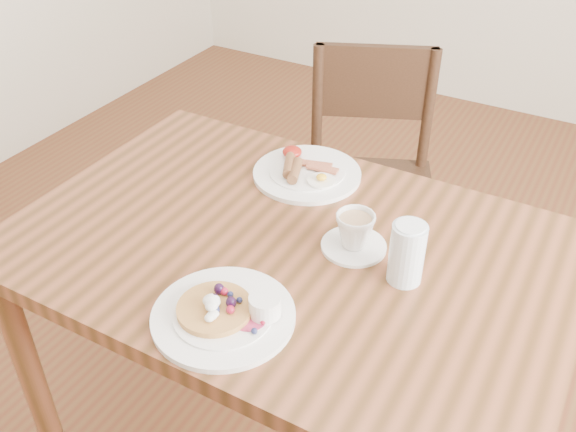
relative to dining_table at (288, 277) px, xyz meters
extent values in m
cube|color=brown|center=(0.00, 0.00, 0.08)|extent=(1.20, 0.80, 0.04)
cylinder|color=brown|center=(-0.54, -0.34, -0.30)|extent=(0.06, 0.06, 0.71)
cylinder|color=brown|center=(0.54, 0.34, -0.30)|extent=(0.06, 0.06, 0.71)
cylinder|color=brown|center=(-0.54, 0.34, -0.30)|extent=(0.06, 0.06, 0.71)
cube|color=#331E12|center=(-0.09, 0.68, -0.20)|extent=(0.55, 0.55, 0.04)
cylinder|color=#331E12|center=(-0.18, 0.44, -0.44)|extent=(0.04, 0.04, 0.43)
cylinder|color=#331E12|center=(0.15, 0.58, -0.44)|extent=(0.04, 0.04, 0.43)
cylinder|color=#331E12|center=(-0.32, 0.77, -0.44)|extent=(0.04, 0.04, 0.43)
cylinder|color=#331E12|center=(0.01, 0.91, -0.44)|extent=(0.04, 0.04, 0.43)
cylinder|color=#331E12|center=(0.01, 0.91, 0.01)|extent=(0.04, 0.04, 0.43)
cylinder|color=#331E12|center=(-0.32, 0.77, 0.01)|extent=(0.04, 0.04, 0.43)
cube|color=#331E12|center=(-0.16, 0.85, 0.11)|extent=(0.36, 0.18, 0.24)
cylinder|color=white|center=(0.01, -0.26, 0.10)|extent=(0.27, 0.27, 0.01)
cylinder|color=white|center=(0.01, -0.26, 0.11)|extent=(0.19, 0.19, 0.01)
cylinder|color=#B22D59|center=(0.06, -0.25, 0.12)|extent=(0.07, 0.07, 0.00)
cylinder|color=#C68C47|center=(-0.01, -0.27, 0.12)|extent=(0.14, 0.14, 0.01)
ellipsoid|color=white|center=(-0.01, -0.27, 0.14)|extent=(0.03, 0.03, 0.02)
ellipsoid|color=white|center=(0.00, -0.30, 0.13)|extent=(0.02, 0.02, 0.01)
cylinder|color=white|center=(0.08, -0.23, 0.13)|extent=(0.06, 0.06, 0.04)
cylinder|color=#591E07|center=(0.08, -0.23, 0.15)|extent=(0.05, 0.05, 0.00)
sphere|color=black|center=(0.02, -0.25, 0.14)|extent=(0.02, 0.02, 0.02)
sphere|color=#1E234C|center=(0.03, -0.23, 0.13)|extent=(0.01, 0.01, 0.01)
sphere|color=#1E234C|center=(0.01, -0.22, 0.13)|extent=(0.01, 0.01, 0.01)
sphere|color=#B21938|center=(0.00, -0.23, 0.13)|extent=(0.02, 0.02, 0.02)
sphere|color=black|center=(-0.02, -0.23, 0.14)|extent=(0.02, 0.02, 0.02)
sphere|color=#1E234C|center=(-0.03, -0.25, 0.13)|extent=(0.01, 0.01, 0.01)
sphere|color=black|center=(-0.01, -0.26, 0.14)|extent=(0.02, 0.02, 0.02)
sphere|color=#1E234C|center=(-0.01, -0.28, 0.13)|extent=(0.01, 0.01, 0.01)
sphere|color=#1E234C|center=(0.01, -0.28, 0.13)|extent=(0.01, 0.01, 0.01)
sphere|color=#B21938|center=(0.02, -0.26, 0.13)|extent=(0.02, 0.02, 0.02)
sphere|color=#1E234C|center=(0.08, -0.31, 0.12)|extent=(0.01, 0.01, 0.01)
sphere|color=#B21938|center=(0.09, -0.27, 0.12)|extent=(0.01, 0.01, 0.01)
sphere|color=black|center=(0.08, -0.23, 0.12)|extent=(0.02, 0.02, 0.02)
sphere|color=#1E234C|center=(0.06, -0.20, 0.12)|extent=(0.01, 0.01, 0.01)
cylinder|color=white|center=(-0.09, 0.26, 0.10)|extent=(0.27, 0.27, 0.01)
cylinder|color=white|center=(-0.09, 0.26, 0.11)|extent=(0.19, 0.19, 0.01)
cylinder|color=brown|center=(-0.13, 0.24, 0.13)|extent=(0.06, 0.10, 0.03)
cylinder|color=brown|center=(-0.11, 0.23, 0.13)|extent=(0.06, 0.10, 0.03)
cube|color=maroon|center=(-0.08, 0.29, 0.12)|extent=(0.08, 0.04, 0.01)
cube|color=maroon|center=(-0.06, 0.28, 0.12)|extent=(0.08, 0.03, 0.01)
cylinder|color=white|center=(-0.04, 0.23, 0.12)|extent=(0.07, 0.07, 0.00)
ellipsoid|color=yellow|center=(-0.04, 0.23, 0.13)|extent=(0.03, 0.03, 0.01)
ellipsoid|color=#A5190F|center=(-0.16, 0.30, 0.13)|extent=(0.05, 0.05, 0.03)
cylinder|color=white|center=(0.13, 0.05, 0.10)|extent=(0.14, 0.14, 0.01)
imported|color=white|center=(0.13, 0.05, 0.15)|extent=(0.10, 0.10, 0.08)
cylinder|color=tan|center=(0.13, 0.05, 0.17)|extent=(0.07, 0.07, 0.00)
cylinder|color=silver|center=(0.26, 0.01, 0.16)|extent=(0.07, 0.07, 0.13)
camera|label=1|loc=(0.54, -0.95, 0.95)|focal=40.00mm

